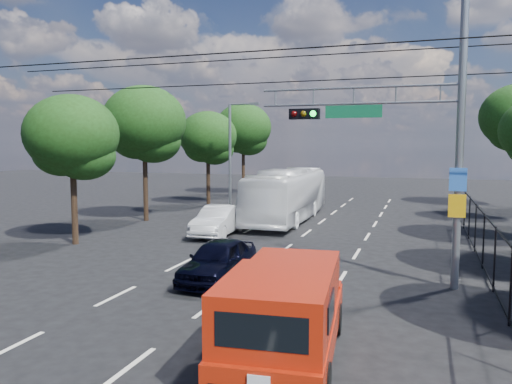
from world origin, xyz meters
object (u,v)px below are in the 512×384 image
at_px(white_bus, 287,195).
at_px(red_pickup, 286,310).
at_px(signal_mast, 418,119).
at_px(white_van, 219,220).
at_px(navy_hatchback, 218,260).

bearing_deg(white_bus, red_pickup, -76.21).
relative_size(signal_mast, red_pickup, 1.68).
bearing_deg(signal_mast, white_van, 146.49).
bearing_deg(signal_mast, red_pickup, -109.64).
bearing_deg(navy_hatchback, white_bus, 95.10).
xyz_separation_m(signal_mast, white_bus, (-7.28, 11.72, -3.74)).
height_order(red_pickup, white_van, red_pickup).
relative_size(navy_hatchback, white_bus, 0.37).
distance_m(signal_mast, white_bus, 14.30).
height_order(signal_mast, navy_hatchback, signal_mast).
bearing_deg(red_pickup, white_van, 118.32).
relative_size(white_bus, white_van, 2.48).
bearing_deg(red_pickup, navy_hatchback, 125.50).
height_order(signal_mast, white_bus, signal_mast).
distance_m(red_pickup, white_bus, 19.03).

